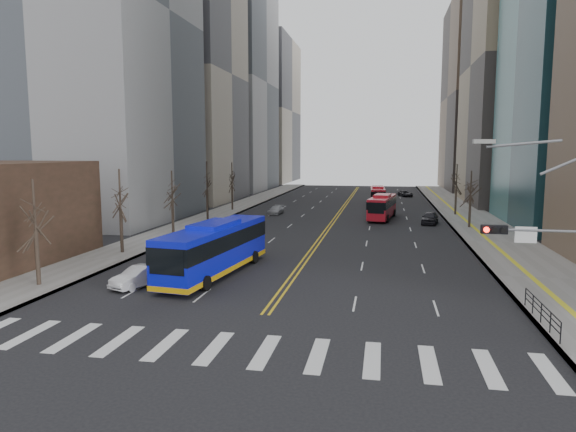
% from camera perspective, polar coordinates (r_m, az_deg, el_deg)
% --- Properties ---
extents(ground, '(220.00, 220.00, 0.00)m').
position_cam_1_polar(ground, '(23.97, -5.40, -14.57)').
color(ground, black).
extents(sidewalk_right, '(7.00, 130.00, 0.15)m').
position_cam_1_polar(sidewalk_right, '(67.89, 20.08, -0.64)').
color(sidewalk_right, gray).
rests_on(sidewalk_right, ground).
extents(sidewalk_left, '(5.00, 130.00, 0.15)m').
position_cam_1_polar(sidewalk_left, '(70.70, -8.22, 0.03)').
color(sidewalk_left, gray).
rests_on(sidewalk_left, ground).
extents(crosswalk, '(26.70, 4.00, 0.01)m').
position_cam_1_polar(crosswalk, '(23.97, -5.40, -14.56)').
color(crosswalk, silver).
rests_on(crosswalk, ground).
extents(centerline, '(0.55, 100.00, 0.01)m').
position_cam_1_polar(centerline, '(77.14, 5.92, 0.62)').
color(centerline, gold).
rests_on(centerline, ground).
extents(office_towers, '(83.00, 134.00, 58.00)m').
position_cam_1_polar(office_towers, '(91.32, 6.94, 16.70)').
color(office_towers, gray).
rests_on(office_towers, ground).
extents(signal_mast, '(5.37, 0.37, 9.39)m').
position_cam_1_polar(signal_mast, '(24.88, 28.13, -2.97)').
color(signal_mast, gray).
rests_on(signal_mast, ground).
extents(pedestrian_railing, '(0.06, 6.06, 1.02)m').
position_cam_1_polar(pedestrian_railing, '(29.66, 26.33, -9.32)').
color(pedestrian_railing, black).
rests_on(pedestrian_railing, sidewalk_right).
extents(street_trees, '(35.20, 47.20, 7.60)m').
position_cam_1_polar(street_trees, '(57.64, -2.86, 3.26)').
color(street_trees, black).
rests_on(street_trees, ground).
extents(blue_bus, '(4.43, 13.52, 3.83)m').
position_cam_1_polar(blue_bus, '(37.39, -8.11, -3.42)').
color(blue_bus, '#0E15D2').
rests_on(blue_bus, ground).
extents(red_bus_near, '(3.81, 10.45, 3.26)m').
position_cam_1_polar(red_bus_near, '(68.01, 10.43, 1.18)').
color(red_bus_near, '#B41320').
rests_on(red_bus_near, ground).
extents(red_bus_far, '(2.76, 9.83, 3.13)m').
position_cam_1_polar(red_bus_far, '(85.58, 9.93, 2.38)').
color(red_bus_far, '#B41320').
rests_on(red_bus_far, ground).
extents(car_white, '(2.82, 4.32, 1.35)m').
position_cam_1_polar(car_white, '(35.38, -16.21, -6.48)').
color(car_white, silver).
rests_on(car_white, ground).
extents(car_dark_mid, '(2.53, 4.67, 1.51)m').
position_cam_1_polar(car_dark_mid, '(64.92, 15.49, -0.20)').
color(car_dark_mid, black).
rests_on(car_dark_mid, ground).
extents(car_silver, '(1.97, 4.14, 1.16)m').
position_cam_1_polar(car_silver, '(72.28, -1.36, 0.67)').
color(car_silver, '#A2A2A7').
rests_on(car_silver, ground).
extents(car_dark_far, '(3.08, 4.61, 1.17)m').
position_cam_1_polar(car_dark_far, '(102.55, 12.91, 2.45)').
color(car_dark_far, black).
rests_on(car_dark_far, ground).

